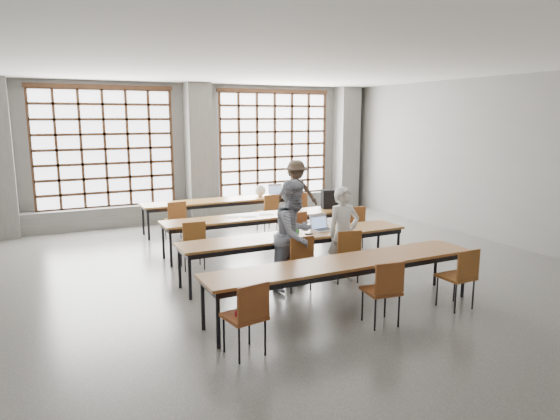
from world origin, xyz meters
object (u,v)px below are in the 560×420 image
object	(u,v)px
chair_near_right	(461,272)
mouse	(345,228)
student_back	(296,194)
chair_mid_centre	(295,229)
plastic_bag	(260,190)
green_box	(292,231)
chair_back_left	(176,217)
chair_mid_right	(354,222)
laptop_back	(276,192)
chair_near_left	(248,311)
chair_front_right	(347,250)
chair_near_mid	(384,286)
student_male	(343,234)
chair_back_mid	(269,209)
backpack	(329,199)
desk_row_b	(262,218)
chair_front_left	(298,257)
desk_row_c	(296,238)
desk_row_d	(345,266)
student_female	(295,235)
desk_row_a	(227,202)
laptop_front	(321,226)
chair_mid_left	(193,240)
chair_back_right	(298,206)
phone	(309,234)

from	to	relation	value
chair_near_right	mouse	world-z (taller)	chair_near_right
student_back	chair_mid_centre	bearing A→B (deg)	-105.87
chair_mid_centre	plastic_bag	xyz separation A→B (m)	(0.54, 2.84, 0.34)
green_box	chair_back_left	bearing A→B (deg)	109.67
chair_mid_right	laptop_back	size ratio (longest dim) A/B	2.21
chair_mid_centre	chair_near_left	distance (m)	4.19
chair_mid_centre	mouse	world-z (taller)	chair_mid_centre
chair_front_right	chair_near_mid	size ratio (longest dim) A/B	1.00
student_male	green_box	size ratio (longest dim) A/B	6.23
chair_back_mid	plastic_bag	xyz separation A→B (m)	(0.09, 0.68, 0.34)
student_male	backpack	xyz separation A→B (m)	(1.16, 2.31, 0.15)
desk_row_b	chair_mid_right	world-z (taller)	chair_mid_right
chair_front_right	desk_row_b	bearing A→B (deg)	100.16
chair_front_left	green_box	xyz separation A→B (m)	(0.25, 0.71, 0.24)
desk_row_c	green_box	world-z (taller)	green_box
desk_row_d	backpack	bearing A→B (deg)	61.38
desk_row_c	chair_mid_right	distance (m)	2.25
desk_row_c	chair_near_left	size ratio (longest dim) A/B	4.55
student_male	chair_mid_right	bearing A→B (deg)	52.55
chair_near_left	student_male	xyz separation A→B (m)	(2.44, 1.81, 0.24)
chair_front_left	student_female	size ratio (longest dim) A/B	0.51
chair_near_left	desk_row_a	bearing A→B (deg)	71.88
laptop_front	mouse	size ratio (longest dim) A/B	3.99
chair_front_right	backpack	distance (m)	2.73
chair_mid_left	student_male	bearing A→B (deg)	-38.53
backpack	laptop_back	bearing A→B (deg)	108.54
student_back	plastic_bag	size ratio (longest dim) A/B	5.71
chair_near_mid	laptop_front	world-z (taller)	laptop_front
student_back	mouse	distance (m)	3.54
chair_back_left	student_male	distance (m)	4.20
desk_row_c	chair_mid_left	distance (m)	1.84
chair_near_right	chair_back_left	bearing A→B (deg)	114.49
chair_near_left	desk_row_d	bearing A→B (deg)	20.42
chair_near_mid	student_male	distance (m)	1.91
chair_back_mid	chair_back_right	size ratio (longest dim) A/B	1.00
student_back	laptop_front	size ratio (longest dim) A/B	4.18
desk_row_c	chair_front_right	distance (m)	0.87
desk_row_c	laptop_back	bearing A→B (deg)	68.83
backpack	student_male	bearing A→B (deg)	-103.09
phone	plastic_bag	size ratio (longest dim) A/B	0.45
student_female	student_back	xyz separation A→B (m)	(2.10, 3.92, -0.04)
desk_row_d	chair_near_mid	bearing A→B (deg)	-73.21
desk_row_c	chair_mid_left	world-z (taller)	chair_mid_left
chair_back_mid	desk_row_b	bearing A→B (deg)	-119.27
student_female	phone	bearing A→B (deg)	11.96
chair_near_mid	phone	distance (m)	2.22
desk_row_c	chair_near_mid	world-z (taller)	chair_near_mid
chair_front_left	green_box	bearing A→B (deg)	70.55
student_male	backpack	distance (m)	2.59
chair_back_left	chair_near_right	size ratio (longest dim) A/B	1.00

